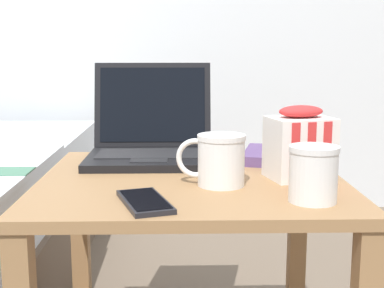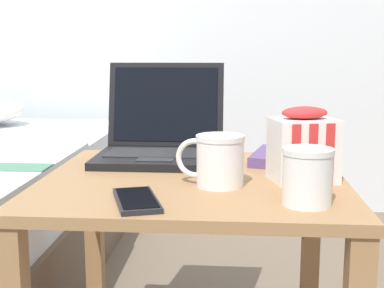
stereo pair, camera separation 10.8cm
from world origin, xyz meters
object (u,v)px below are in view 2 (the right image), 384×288
mug_front_left (218,158)px  snack_bag (303,147)px  closed_book (282,157)px  mug_front_right (307,173)px  cell_phone (136,200)px  laptop (161,139)px

mug_front_left → snack_bag: 0.18m
closed_book → mug_front_right: bearing=-88.3°
cell_phone → closed_book: 0.47m
mug_front_left → cell_phone: 0.20m
laptop → snack_bag: (0.32, -0.21, 0.02)m
mug_front_right → cell_phone: size_ratio=0.79×
laptop → mug_front_right: size_ratio=2.29×
snack_bag → cell_phone: bearing=-149.2°
mug_front_right → closed_book: (-0.01, 0.36, -0.04)m
closed_book → laptop: bearing=175.9°
snack_bag → cell_phone: 0.37m
mug_front_left → cell_phone: mug_front_left is taller
laptop → mug_front_left: laptop is taller
laptop → cell_phone: (0.01, -0.40, -0.04)m
snack_bag → closed_book: size_ratio=0.72×
mug_front_left → closed_book: 0.29m
laptop → snack_bag: 0.38m
mug_front_right → cell_phone: (-0.30, -0.01, -0.05)m
closed_book → mug_front_left: bearing=-121.2°
laptop → cell_phone: 0.40m
snack_bag → cell_phone: snack_bag is taller
mug_front_right → snack_bag: snack_bag is taller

